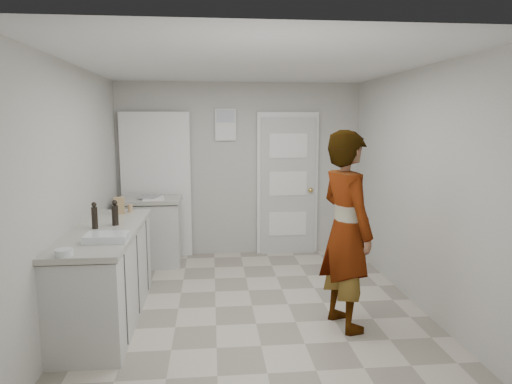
{
  "coord_description": "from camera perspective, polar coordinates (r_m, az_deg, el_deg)",
  "views": [
    {
      "loc": [
        -0.41,
        -4.6,
        1.94
      ],
      "look_at": [
        0.08,
        0.4,
        1.17
      ],
      "focal_mm": 32.0,
      "sensor_mm": 36.0,
      "label": 1
    }
  ],
  "objects": [
    {
      "name": "ground",
      "position": [
        5.01,
        -0.49,
        -14.01
      ],
      "size": [
        4.0,
        4.0,
        0.0
      ],
      "primitive_type": "plane",
      "color": "gray",
      "rests_on": "ground"
    },
    {
      "name": "room_shell",
      "position": [
        6.62,
        -3.52,
        0.8
      ],
      "size": [
        4.0,
        4.0,
        4.0
      ],
      "color": "#B4B2AA",
      "rests_on": "ground"
    },
    {
      "name": "main_counter",
      "position": [
        4.77,
        -18.18,
        -10.18
      ],
      "size": [
        0.64,
        1.96,
        0.93
      ],
      "color": "silver",
      "rests_on": "ground"
    },
    {
      "name": "side_counter",
      "position": [
        6.39,
        -13.05,
        -5.15
      ],
      "size": [
        0.84,
        0.61,
        0.93
      ],
      "color": "silver",
      "rests_on": "ground"
    },
    {
      "name": "person",
      "position": [
        4.36,
        11.21,
        -4.75
      ],
      "size": [
        0.62,
        0.78,
        1.87
      ],
      "primitive_type": "imported",
      "rotation": [
        0.0,
        0.0,
        1.85
      ],
      "color": "silver",
      "rests_on": "ground"
    },
    {
      "name": "cake_mix_box",
      "position": [
        5.29,
        -16.72,
        -1.63
      ],
      "size": [
        0.12,
        0.07,
        0.19
      ],
      "primitive_type": "cube",
      "rotation": [
        0.0,
        0.0,
        0.2
      ],
      "color": "#A38351",
      "rests_on": "main_counter"
    },
    {
      "name": "spice_jar",
      "position": [
        5.38,
        -15.47,
        -1.97
      ],
      "size": [
        0.06,
        0.06,
        0.09
      ],
      "primitive_type": "cylinder",
      "color": "tan",
      "rests_on": "main_counter"
    },
    {
      "name": "oil_cruet_a",
      "position": [
        4.72,
        -17.21,
        -2.55
      ],
      "size": [
        0.06,
        0.06,
        0.26
      ],
      "color": "black",
      "rests_on": "main_counter"
    },
    {
      "name": "oil_cruet_b",
      "position": [
        4.63,
        -19.53,
        -2.84
      ],
      "size": [
        0.06,
        0.06,
        0.26
      ],
      "color": "black",
      "rests_on": "main_counter"
    },
    {
      "name": "baking_dish",
      "position": [
        4.14,
        -18.16,
        -5.46
      ],
      "size": [
        0.36,
        0.26,
        0.06
      ],
      "rotation": [
        0.0,
        0.0,
        -0.01
      ],
      "color": "silver",
      "rests_on": "main_counter"
    },
    {
      "name": "egg_bowl",
      "position": [
        3.81,
        -22.87,
        -6.99
      ],
      "size": [
        0.14,
        0.14,
        0.05
      ],
      "color": "silver",
      "rests_on": "main_counter"
    },
    {
      "name": "papers",
      "position": [
        6.25,
        -12.69,
        -0.75
      ],
      "size": [
        0.32,
        0.39,
        0.01
      ],
      "primitive_type": "cube",
      "rotation": [
        0.0,
        0.0,
        0.11
      ],
      "color": "white",
      "rests_on": "side_counter"
    }
  ]
}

